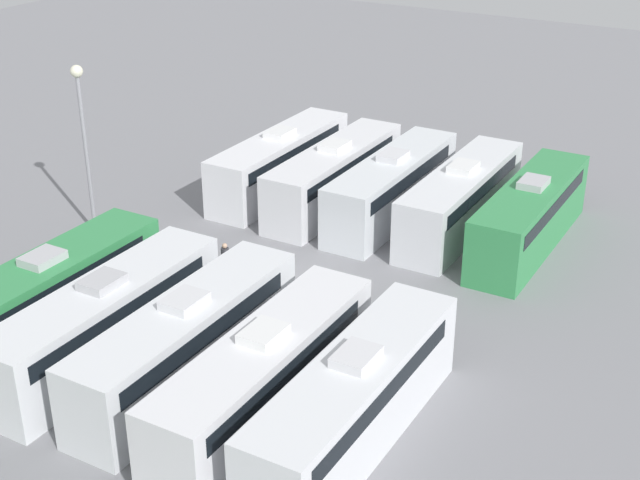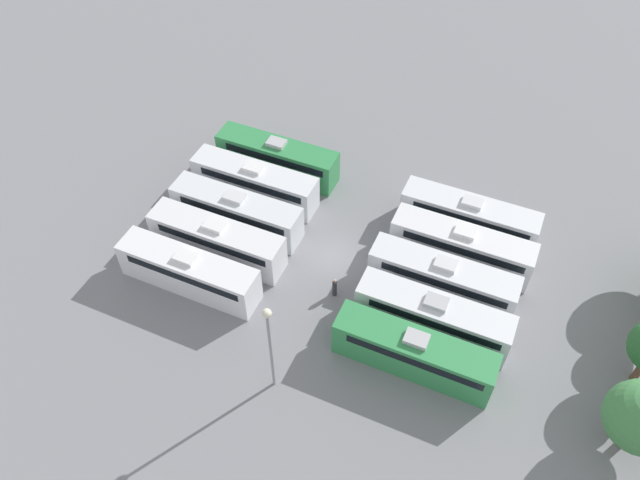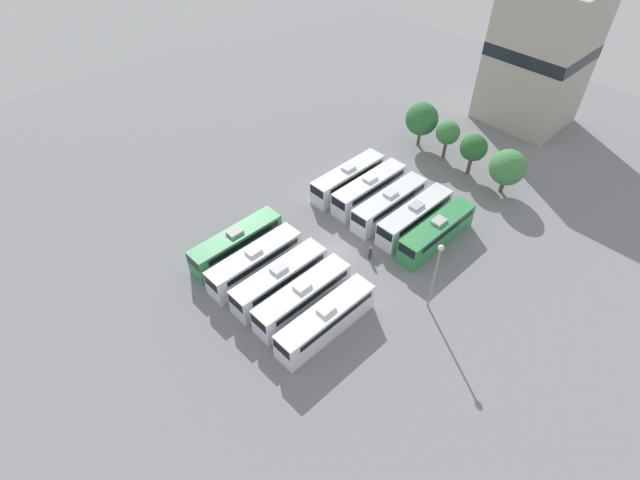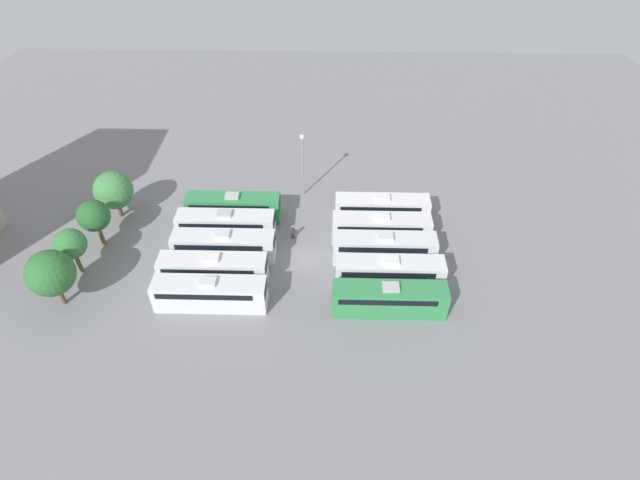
{
  "view_description": "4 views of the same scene",
  "coord_description": "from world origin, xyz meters",
  "px_view_note": "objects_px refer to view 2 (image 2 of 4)",
  "views": [
    {
      "loc": [
        -18.05,
        30.45,
        18.95
      ],
      "look_at": [
        -1.5,
        1.63,
        3.19
      ],
      "focal_mm": 50.0,
      "sensor_mm": 36.0,
      "label": 1
    },
    {
      "loc": [
        30.06,
        11.99,
        38.24
      ],
      "look_at": [
        0.66,
        -0.99,
        2.18
      ],
      "focal_mm": 35.0,
      "sensor_mm": 36.0,
      "label": 2
    },
    {
      "loc": [
        27.7,
        -29.55,
        39.85
      ],
      "look_at": [
        -1.18,
        -1.71,
        1.73
      ],
      "focal_mm": 28.0,
      "sensor_mm": 36.0,
      "label": 3
    },
    {
      "loc": [
        -40.17,
        -2.76,
        37.74
      ],
      "look_at": [
        0.38,
        -1.74,
        2.42
      ],
      "focal_mm": 28.0,
      "sensor_mm": 36.0,
      "label": 4
    }
  ],
  "objects_px": {
    "bus_0": "(278,157)",
    "bus_6": "(462,246)",
    "bus_1": "(255,182)",
    "bus_3": "(217,239)",
    "bus_8": "(434,316)",
    "bus_9": "(414,352)",
    "worker_person": "(335,288)",
    "light_pole": "(269,337)",
    "bus_5": "(469,216)",
    "bus_4": "(189,271)",
    "bus_7": "(443,278)",
    "bus_2": "(237,211)"
  },
  "relations": [
    {
      "from": "bus_5",
      "to": "bus_9",
      "type": "relative_size",
      "value": 1.0
    },
    {
      "from": "bus_0",
      "to": "bus_2",
      "type": "xyz_separation_m",
      "value": [
        7.4,
        -0.06,
        0.0
      ]
    },
    {
      "from": "bus_0",
      "to": "bus_4",
      "type": "relative_size",
      "value": 1.0
    },
    {
      "from": "bus_1",
      "to": "bus_4",
      "type": "relative_size",
      "value": 1.0
    },
    {
      "from": "bus_1",
      "to": "bus_3",
      "type": "height_order",
      "value": "same"
    },
    {
      "from": "bus_0",
      "to": "bus_9",
      "type": "relative_size",
      "value": 1.0
    },
    {
      "from": "bus_1",
      "to": "bus_5",
      "type": "xyz_separation_m",
      "value": [
        -3.41,
        17.88,
        0.0
      ]
    },
    {
      "from": "bus_8",
      "to": "bus_7",
      "type": "bearing_deg",
      "value": -174.19
    },
    {
      "from": "bus_1",
      "to": "bus_4",
      "type": "height_order",
      "value": "same"
    },
    {
      "from": "bus_7",
      "to": "bus_4",
      "type": "bearing_deg",
      "value": -68.13
    },
    {
      "from": "bus_9",
      "to": "bus_3",
      "type": "bearing_deg",
      "value": -101.42
    },
    {
      "from": "bus_8",
      "to": "bus_5",
      "type": "bearing_deg",
      "value": -178.91
    },
    {
      "from": "bus_5",
      "to": "bus_8",
      "type": "relative_size",
      "value": 1.0
    },
    {
      "from": "bus_4",
      "to": "bus_5",
      "type": "xyz_separation_m",
      "value": [
        -14.13,
        17.82,
        0.0
      ]
    },
    {
      "from": "bus_4",
      "to": "bus_9",
      "type": "distance_m",
      "value": 17.69
    },
    {
      "from": "bus_3",
      "to": "worker_person",
      "type": "bearing_deg",
      "value": 89.83
    },
    {
      "from": "bus_6",
      "to": "bus_8",
      "type": "height_order",
      "value": "same"
    },
    {
      "from": "bus_2",
      "to": "bus_9",
      "type": "bearing_deg",
      "value": 68.52
    },
    {
      "from": "bus_6",
      "to": "bus_9",
      "type": "relative_size",
      "value": 1.0
    },
    {
      "from": "bus_5",
      "to": "bus_6",
      "type": "relative_size",
      "value": 1.0
    },
    {
      "from": "bus_5",
      "to": "bus_2",
      "type": "bearing_deg",
      "value": -67.97
    },
    {
      "from": "bus_5",
      "to": "bus_6",
      "type": "distance_m",
      "value": 3.37
    },
    {
      "from": "bus_0",
      "to": "bus_6",
      "type": "bearing_deg",
      "value": 78.5
    },
    {
      "from": "bus_8",
      "to": "bus_9",
      "type": "xyz_separation_m",
      "value": [
        3.4,
        -0.33,
        0.0
      ]
    },
    {
      "from": "bus_2",
      "to": "bus_3",
      "type": "height_order",
      "value": "same"
    },
    {
      "from": "bus_4",
      "to": "bus_7",
      "type": "bearing_deg",
      "value": 111.87
    },
    {
      "from": "bus_8",
      "to": "bus_6",
      "type": "bearing_deg",
      "value": 179.21
    },
    {
      "from": "bus_5",
      "to": "bus_8",
      "type": "distance_m",
      "value": 10.6
    },
    {
      "from": "worker_person",
      "to": "light_pole",
      "type": "height_order",
      "value": "light_pole"
    },
    {
      "from": "bus_9",
      "to": "worker_person",
      "type": "relative_size",
      "value": 6.26
    },
    {
      "from": "bus_2",
      "to": "bus_6",
      "type": "xyz_separation_m",
      "value": [
        -3.76,
        17.9,
        0.0
      ]
    },
    {
      "from": "bus_8",
      "to": "light_pole",
      "type": "height_order",
      "value": "light_pole"
    },
    {
      "from": "bus_3",
      "to": "bus_4",
      "type": "height_order",
      "value": "same"
    },
    {
      "from": "bus_1",
      "to": "bus_3",
      "type": "bearing_deg",
      "value": 3.06
    },
    {
      "from": "bus_3",
      "to": "bus_5",
      "type": "relative_size",
      "value": 1.0
    },
    {
      "from": "bus_9",
      "to": "light_pole",
      "type": "bearing_deg",
      "value": -57.61
    },
    {
      "from": "bus_4",
      "to": "worker_person",
      "type": "distance_m",
      "value": 11.02
    },
    {
      "from": "bus_5",
      "to": "worker_person",
      "type": "xyz_separation_m",
      "value": [
        10.52,
        -7.44,
        -0.9
      ]
    },
    {
      "from": "bus_1",
      "to": "bus_7",
      "type": "height_order",
      "value": "same"
    },
    {
      "from": "light_pole",
      "to": "bus_0",
      "type": "bearing_deg",
      "value": -154.39
    },
    {
      "from": "bus_6",
      "to": "bus_9",
      "type": "xyz_separation_m",
      "value": [
        10.64,
        -0.43,
        0.0
      ]
    },
    {
      "from": "bus_0",
      "to": "light_pole",
      "type": "distance_m",
      "value": 21.9
    },
    {
      "from": "light_pole",
      "to": "bus_6",
      "type": "bearing_deg",
      "value": 151.59
    },
    {
      "from": "bus_3",
      "to": "bus_9",
      "type": "height_order",
      "value": "same"
    },
    {
      "from": "bus_5",
      "to": "light_pole",
      "type": "bearing_deg",
      "value": -23.28
    },
    {
      "from": "bus_4",
      "to": "bus_6",
      "type": "height_order",
      "value": "same"
    },
    {
      "from": "bus_5",
      "to": "bus_8",
      "type": "bearing_deg",
      "value": 1.09
    },
    {
      "from": "bus_0",
      "to": "bus_6",
      "type": "height_order",
      "value": "same"
    },
    {
      "from": "bus_9",
      "to": "worker_person",
      "type": "height_order",
      "value": "bus_9"
    },
    {
      "from": "bus_1",
      "to": "bus_8",
      "type": "xyz_separation_m",
      "value": [
        7.19,
        18.08,
        0.0
      ]
    }
  ]
}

